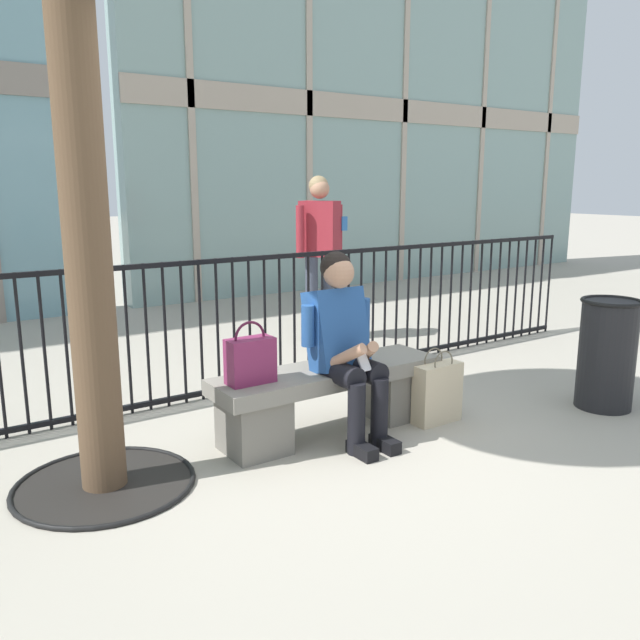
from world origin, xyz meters
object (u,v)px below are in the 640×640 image
(seated_person_with_phone, at_px, (345,341))
(bystander_at_railing, at_px, (320,246))
(trash_can, at_px, (607,353))
(shopping_bag, at_px, (437,392))
(stone_bench, at_px, (328,393))
(handbag_on_bench, at_px, (250,360))

(seated_person_with_phone, distance_m, bystander_at_railing, 2.65)
(trash_can, bearing_deg, seated_person_with_phone, 162.63)
(shopping_bag, height_order, bystander_at_railing, bystander_at_railing)
(shopping_bag, height_order, trash_can, trash_can)
(bystander_at_railing, relative_size, trash_can, 2.10)
(stone_bench, xyz_separation_m, seated_person_with_phone, (0.03, -0.13, 0.38))
(shopping_bag, bearing_deg, handbag_on_bench, 168.78)
(stone_bench, relative_size, seated_person_with_phone, 1.32)
(stone_bench, relative_size, handbag_on_bench, 4.19)
(shopping_bag, xyz_separation_m, bystander_at_railing, (0.64, 2.40, 0.79))
(handbag_on_bench, distance_m, bystander_at_railing, 2.92)
(stone_bench, height_order, bystander_at_railing, bystander_at_railing)
(bystander_at_railing, height_order, trash_can, bystander_at_railing)
(seated_person_with_phone, relative_size, trash_can, 1.49)
(stone_bench, bearing_deg, bystander_at_railing, 57.25)
(handbag_on_bench, distance_m, trash_can, 2.66)
(stone_bench, height_order, seated_person_with_phone, seated_person_with_phone)
(seated_person_with_phone, relative_size, shopping_bag, 2.31)
(handbag_on_bench, relative_size, shopping_bag, 0.73)
(handbag_on_bench, height_order, bystander_at_railing, bystander_at_railing)
(seated_person_with_phone, bearing_deg, shopping_bag, -11.46)
(handbag_on_bench, bearing_deg, shopping_bag, -11.22)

